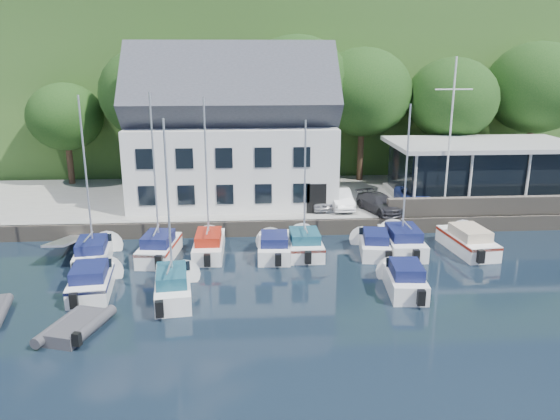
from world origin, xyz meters
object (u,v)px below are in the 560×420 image
at_px(boat_r1_2, 207,182).
at_px(boat_r1_7, 468,238).
at_px(car_silver, 317,199).
at_px(boat_r2_3, 405,277).
at_px(boat_r2_1, 168,204).
at_px(dinghy_1, 76,325).
at_px(car_blue, 414,196).
at_px(boat_r1_1, 155,177).
at_px(car_dgrey, 379,203).
at_px(boat_r1_0, 87,187).
at_px(boat_r2_0, 91,278).
at_px(boat_r1_5, 374,242).
at_px(club_pavilion, 480,170).
at_px(harbor_building, 233,140).
at_px(boat_r1_4, 305,180).
at_px(car_white, 340,198).
at_px(boat_r1_3, 274,245).
at_px(boat_r1_6, 406,173).
at_px(flagpole, 450,137).

xyz_separation_m(boat_r1_2, boat_r1_7, (15.12, -0.52, -3.50)).
distance_m(car_silver, boat_r2_3, 12.17).
relative_size(boat_r2_1, dinghy_1, 2.88).
relative_size(boat_r1_2, boat_r2_3, 1.61).
relative_size(car_blue, boat_r1_1, 0.44).
xyz_separation_m(car_dgrey, boat_r1_0, (-17.42, -5.53, 2.69)).
height_order(car_dgrey, boat_r2_0, car_dgrey).
height_order(boat_r1_5, boat_r2_3, boat_r2_3).
relative_size(club_pavilion, boat_r1_0, 1.54).
relative_size(harbor_building, car_silver, 4.06).
bearing_deg(boat_r2_1, boat_r1_4, 32.13).
relative_size(car_white, boat_r1_0, 0.46).
distance_m(boat_r2_0, boat_r2_1, 5.67).
xyz_separation_m(boat_r1_3, dinghy_1, (-8.73, -8.44, -0.31)).
bearing_deg(boat_r1_6, car_white, 115.31).
bearing_deg(boat_r2_1, car_blue, 30.80).
xyz_separation_m(harbor_building, boat_r1_1, (-4.11, -9.10, -0.63)).
bearing_deg(boat_r2_3, boat_r1_3, 144.32).
relative_size(harbor_building, boat_r1_3, 2.78).
distance_m(car_white, boat_r2_3, 11.77).
bearing_deg(boat_r2_3, boat_r2_1, -174.91).
height_order(boat_r2_0, boat_r2_3, boat_r2_3).
xyz_separation_m(boat_r1_0, boat_r2_1, (4.94, -4.93, 0.34)).
bearing_deg(boat_r1_4, club_pavilion, 30.47).
height_order(flagpole, boat_r1_1, flagpole).
bearing_deg(boat_r1_6, boat_r1_7, -2.47).
bearing_deg(boat_r1_2, boat_r1_3, -8.38).
relative_size(car_silver, boat_r2_1, 0.38).
distance_m(boat_r1_1, boat_r2_0, 6.50).
distance_m(car_dgrey, boat_r1_2, 12.32).
bearing_deg(car_dgrey, boat_r2_0, -168.66).
height_order(car_blue, boat_r1_1, boat_r1_1).
relative_size(boat_r1_0, boat_r1_4, 0.99).
height_order(boat_r2_0, boat_r2_1, boat_r2_1).
bearing_deg(boat_r1_0, flagpole, 6.13).
bearing_deg(flagpole, boat_r1_7, -93.32).
distance_m(club_pavilion, boat_r2_0, 28.04).
bearing_deg(boat_r1_1, boat_r2_3, -15.68).
relative_size(car_dgrey, flagpole, 0.41).
bearing_deg(flagpole, club_pavilion, 43.86).
relative_size(boat_r1_1, boat_r1_7, 1.46).
xyz_separation_m(car_blue, boat_r1_6, (-2.57, -6.14, 2.95)).
height_order(car_dgrey, boat_r1_0, boat_r1_0).
height_order(club_pavilion, boat_r1_0, boat_r1_0).
distance_m(car_blue, boat_r2_0, 22.11).
bearing_deg(boat_r2_1, boat_r2_0, 160.62).
bearing_deg(boat_r1_7, boat_r1_4, 172.84).
bearing_deg(car_blue, club_pavilion, 27.55).
bearing_deg(car_blue, boat_r1_6, -106.56).
xyz_separation_m(boat_r1_6, dinghy_1, (-16.28, -8.82, -4.28)).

